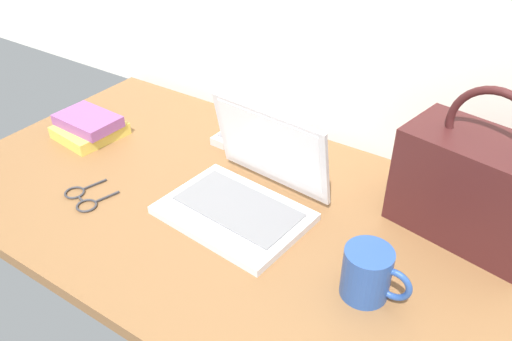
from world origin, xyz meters
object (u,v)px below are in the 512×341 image
Objects in this scene: laptop at (247,190)px; book_stack at (89,127)px; eyeglasses at (82,198)px; remote_control_near at (235,131)px; coffee_mug at (368,274)px; handbag at (476,186)px.

laptop is 1.87× the size of book_stack.
eyeglasses is at bearing -45.18° from book_stack.
remote_control_near is 0.40m from book_stack.
coffee_mug reaches higher than remote_control_near.
handbag is at bearing 23.73° from laptop.
laptop reaches higher than eyeglasses.
laptop is 2.03× the size of remote_control_near.
eyeglasses is (-0.12, -0.43, -0.01)m from remote_control_near.
book_stack reaches higher than eyeglasses.
handbag is (0.10, 0.28, 0.07)m from coffee_mug.
coffee_mug reaches higher than book_stack.
eyeglasses is 0.30m from book_stack.
handbag reaches higher than eyeglasses.
handbag is (0.76, 0.38, 0.11)m from eyeglasses.
remote_control_near is at bearing 34.17° from book_stack.
book_stack is (-0.86, 0.11, -0.02)m from coffee_mug.
handbag is (0.43, 0.19, 0.07)m from laptop.
coffee_mug is 0.74× the size of book_stack.
handbag is at bearing -5.12° from remote_control_near.
eyeglasses is 0.71× the size of book_stack.
laptop is 2.54× the size of coffee_mug.
book_stack is at bearing -170.17° from handbag.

